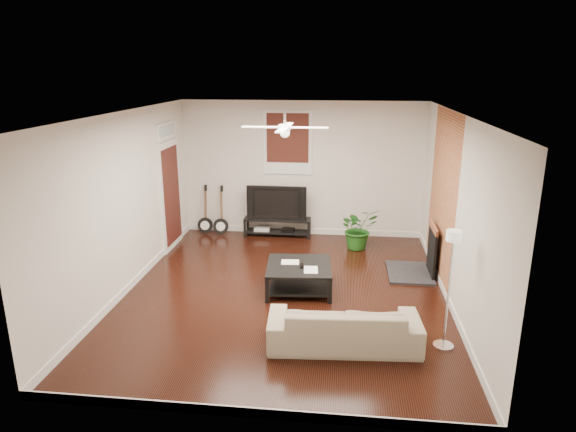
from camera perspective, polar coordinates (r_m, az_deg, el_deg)
name	(u,v)px	position (r m, az deg, el deg)	size (l,w,h in m)	color
room	(285,208)	(7.58, -0.34, 0.96)	(5.01, 6.01, 2.81)	black
brick_accent	(442,196)	(8.65, 17.08, 2.18)	(0.02, 2.20, 2.80)	#B16139
fireplace	(420,249)	(8.87, 14.75, -3.64)	(0.80, 1.10, 0.92)	black
window_back	(288,143)	(10.40, -0.04, 8.29)	(1.00, 0.06, 1.30)	#3D1910
door_left	(170,185)	(9.98, -13.19, 3.42)	(0.08, 1.00, 2.50)	white
tv_stand	(277,227)	(10.63, -1.21, -1.25)	(1.39, 0.37, 0.39)	black
tv	(277,201)	(10.50, -1.21, 1.66)	(1.24, 0.16, 0.71)	black
coffee_table	(299,277)	(8.09, 1.24, -6.96)	(1.01, 1.01, 0.42)	black
sofa	(344,325)	(6.58, 6.34, -12.18)	(1.92, 0.75, 0.56)	#C1AC91
floor_lamp	(449,290)	(6.58, 17.73, -8.02)	(0.26, 0.26, 1.57)	silver
potted_plant	(358,228)	(9.93, 7.97, -1.39)	(0.74, 0.64, 0.83)	#1E5E1A
guitar_left	(205,210)	(10.82, -9.43, 0.68)	(0.33, 0.23, 1.05)	black
guitar_right	(220,211)	(10.70, -7.67, 0.58)	(0.33, 0.23, 1.05)	black
ceiling_fan	(285,127)	(7.36, -0.36, 10.01)	(1.24, 1.24, 0.32)	white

